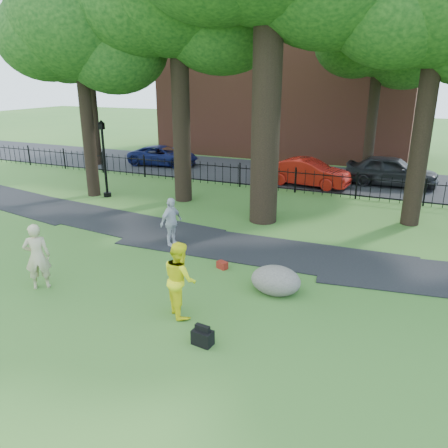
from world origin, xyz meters
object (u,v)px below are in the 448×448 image
at_px(boulder, 276,279).
at_px(red_sedan, 308,173).
at_px(woman, 37,256).
at_px(man, 180,279).
at_px(lamppost, 104,160).

height_order(boulder, red_sedan, red_sedan).
xyz_separation_m(woman, red_sedan, (4.02, 14.83, -0.22)).
distance_m(man, lamppost, 12.10).
distance_m(lamppost, red_sedan, 10.54).
distance_m(woman, red_sedan, 15.36).
relative_size(woman, red_sedan, 0.43).
xyz_separation_m(man, red_sedan, (-0.24, 14.48, -0.22)).
xyz_separation_m(woman, lamppost, (-4.47, 8.68, 0.87)).
bearing_deg(red_sedan, man, -172.90).
xyz_separation_m(boulder, red_sedan, (-2.06, 12.45, 0.32)).
relative_size(man, lamppost, 0.51).
bearing_deg(man, red_sedan, -46.20).
xyz_separation_m(woman, man, (4.26, 0.35, 0.00)).
xyz_separation_m(lamppost, red_sedan, (8.49, 6.14, -1.09)).
xyz_separation_m(man, lamppost, (-8.73, 8.34, 0.86)).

